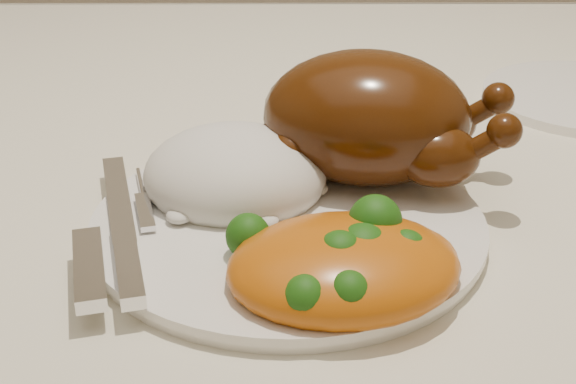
{
  "coord_description": "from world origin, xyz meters",
  "views": [
    {
      "loc": [
        0.1,
        -0.6,
        1.04
      ],
      "look_at": [
        0.1,
        -0.12,
        0.8
      ],
      "focal_mm": 50.0,
      "sensor_mm": 36.0,
      "label": 1
    }
  ],
  "objects": [
    {
      "name": "roast_chicken",
      "position": [
        0.16,
        -0.06,
        0.83
      ],
      "size": [
        0.19,
        0.14,
        0.1
      ],
      "rotation": [
        0.0,
        0.0,
        -0.17
      ],
      "color": "#4B2308",
      "rests_on": "dinner_plate"
    },
    {
      "name": "dining_table",
      "position": [
        0.0,
        0.0,
        0.67
      ],
      "size": [
        1.6,
        0.9,
        0.76
      ],
      "color": "brown",
      "rests_on": "floor"
    },
    {
      "name": "dinner_plate",
      "position": [
        0.1,
        -0.12,
        0.77
      ],
      "size": [
        0.33,
        0.33,
        0.01
      ],
      "primitive_type": "cylinder",
      "rotation": [
        0.0,
        0.0,
        0.29
      ],
      "color": "white",
      "rests_on": "tablecloth"
    },
    {
      "name": "tablecloth",
      "position": [
        0.0,
        0.0,
        0.74
      ],
      "size": [
        1.73,
        1.03,
        0.18
      ],
      "color": "silver",
      "rests_on": "dining_table"
    },
    {
      "name": "cutlery",
      "position": [
        -0.01,
        -0.16,
        0.78
      ],
      "size": [
        0.06,
        0.2,
        0.01
      ],
      "rotation": [
        0.0,
        0.0,
        0.25
      ],
      "color": "silver",
      "rests_on": "dinner_plate"
    },
    {
      "name": "rice_mound",
      "position": [
        0.06,
        -0.08,
        0.79
      ],
      "size": [
        0.14,
        0.13,
        0.07
      ],
      "rotation": [
        0.0,
        0.0,
        -0.12
      ],
      "color": "silver",
      "rests_on": "dinner_plate"
    },
    {
      "name": "mac_and_cheese",
      "position": [
        0.14,
        -0.2,
        0.79
      ],
      "size": [
        0.16,
        0.13,
        0.06
      ],
      "rotation": [
        0.0,
        0.0,
        0.17
      ],
      "color": "#C75B0C",
      "rests_on": "dinner_plate"
    }
  ]
}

